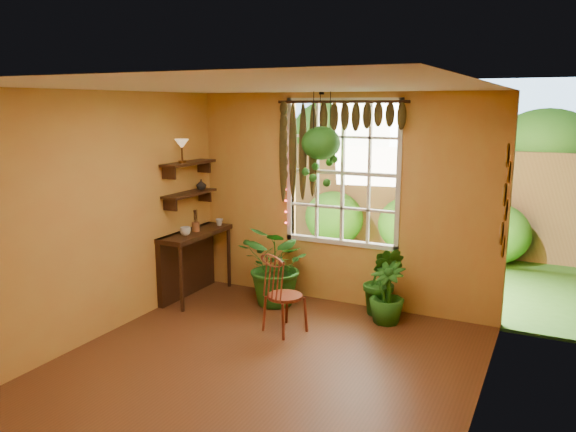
{
  "coord_description": "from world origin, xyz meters",
  "views": [
    {
      "loc": [
        2.5,
        -4.34,
        2.56
      ],
      "look_at": [
        -0.21,
        1.15,
        1.33
      ],
      "focal_mm": 35.0,
      "sensor_mm": 36.0,
      "label": 1
    }
  ],
  "objects_px": {
    "windsor_chair": "(283,306)",
    "potted_plant_left": "(278,265)",
    "counter_ledge": "(190,256)",
    "potted_plant_mid": "(383,281)",
    "hanging_basket": "(321,148)"
  },
  "relations": [
    {
      "from": "potted_plant_left",
      "to": "potted_plant_mid",
      "type": "bearing_deg",
      "value": 11.03
    },
    {
      "from": "counter_ledge",
      "to": "hanging_basket",
      "type": "bearing_deg",
      "value": 12.93
    },
    {
      "from": "potted_plant_left",
      "to": "hanging_basket",
      "type": "height_order",
      "value": "hanging_basket"
    },
    {
      "from": "hanging_basket",
      "to": "windsor_chair",
      "type": "bearing_deg",
      "value": -92.19
    },
    {
      "from": "counter_ledge",
      "to": "potted_plant_mid",
      "type": "xyz_separation_m",
      "value": [
        2.55,
        0.44,
        -0.12
      ]
    },
    {
      "from": "windsor_chair",
      "to": "potted_plant_mid",
      "type": "height_order",
      "value": "windsor_chair"
    },
    {
      "from": "potted_plant_mid",
      "to": "windsor_chair",
      "type": "bearing_deg",
      "value": -130.25
    },
    {
      "from": "potted_plant_mid",
      "to": "hanging_basket",
      "type": "distance_m",
      "value": 1.79
    },
    {
      "from": "windsor_chair",
      "to": "potted_plant_left",
      "type": "distance_m",
      "value": 0.91
    },
    {
      "from": "potted_plant_left",
      "to": "hanging_basket",
      "type": "distance_m",
      "value": 1.59
    },
    {
      "from": "potted_plant_mid",
      "to": "hanging_basket",
      "type": "height_order",
      "value": "hanging_basket"
    },
    {
      "from": "windsor_chair",
      "to": "potted_plant_mid",
      "type": "distance_m",
      "value": 1.33
    },
    {
      "from": "potted_plant_left",
      "to": "hanging_basket",
      "type": "xyz_separation_m",
      "value": [
        0.48,
        0.21,
        1.5
      ]
    },
    {
      "from": "potted_plant_left",
      "to": "counter_ledge",
      "type": "bearing_deg",
      "value": -171.36
    },
    {
      "from": "counter_ledge",
      "to": "potted_plant_left",
      "type": "xyz_separation_m",
      "value": [
        1.25,
        0.19,
        -0.02
      ]
    }
  ]
}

